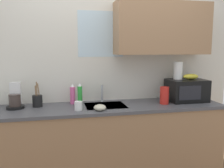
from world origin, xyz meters
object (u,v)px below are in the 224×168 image
(mug_white, at_px, (78,106))
(utensil_crock, at_px, (37,101))
(microwave, at_px, (186,90))
(cereal_canister, at_px, (164,95))
(banana_bunch, at_px, (191,77))
(dish_soap_bottle_pink, at_px, (73,94))
(coffee_maker, at_px, (15,99))
(dish_soap_bottle_green, at_px, (80,94))
(paper_towel_roll, at_px, (178,70))
(small_bowl, at_px, (100,108))

(mug_white, distance_m, utensil_crock, 0.51)
(microwave, relative_size, cereal_canister, 2.25)
(banana_bunch, xyz_separation_m, dish_soap_bottle_pink, (-1.45, 0.14, -0.19))
(banana_bunch, height_order, utensil_crock, banana_bunch)
(coffee_maker, distance_m, dish_soap_bottle_pink, 0.63)
(banana_bunch, relative_size, mug_white, 2.11)
(coffee_maker, xyz_separation_m, utensil_crock, (0.23, 0.01, -0.03))
(dish_soap_bottle_green, height_order, cereal_canister, dish_soap_bottle_green)
(paper_towel_roll, bearing_deg, coffee_maker, 179.75)
(dish_soap_bottle_pink, xyz_separation_m, cereal_canister, (1.06, -0.24, -0.01))
(paper_towel_roll, xyz_separation_m, mug_white, (-1.26, -0.24, -0.33))
(microwave, height_order, cereal_canister, microwave)
(dish_soap_bottle_green, relative_size, cereal_canister, 1.22)
(dish_soap_bottle_pink, bearing_deg, dish_soap_bottle_green, -27.27)
(coffee_maker, xyz_separation_m, small_bowl, (0.89, -0.31, -0.07))
(dish_soap_bottle_green, distance_m, small_bowl, 0.40)
(paper_towel_roll, height_order, dish_soap_bottle_pink, paper_towel_roll)
(dish_soap_bottle_green, relative_size, dish_soap_bottle_pink, 1.05)
(dish_soap_bottle_green, distance_m, cereal_canister, 1.00)
(coffee_maker, relative_size, dish_soap_bottle_pink, 1.18)
(microwave, bearing_deg, banana_bunch, 1.77)
(banana_bunch, xyz_separation_m, small_bowl, (-1.19, -0.25, -0.27))
(paper_towel_roll, distance_m, cereal_canister, 0.40)
(mug_white, xyz_separation_m, utensil_crock, (-0.44, 0.26, 0.02))
(paper_towel_roll, distance_m, small_bowl, 1.13)
(microwave, xyz_separation_m, dish_soap_bottle_green, (-1.32, 0.10, -0.02))
(banana_bunch, distance_m, cereal_canister, 0.45)
(dish_soap_bottle_green, relative_size, utensil_crock, 0.86)
(dish_soap_bottle_green, bearing_deg, cereal_canister, -11.33)
(dish_soap_bottle_pink, bearing_deg, microwave, -5.69)
(microwave, xyz_separation_m, dish_soap_bottle_pink, (-1.40, 0.14, -0.02))
(microwave, height_order, utensil_crock, utensil_crock)
(small_bowl, bearing_deg, dish_soap_bottle_pink, 124.00)
(cereal_canister, distance_m, mug_white, 1.02)
(coffee_maker, bearing_deg, dish_soap_bottle_green, 3.02)
(utensil_crock, bearing_deg, microwave, -2.28)
(paper_towel_roll, distance_m, dish_soap_bottle_green, 1.25)
(paper_towel_roll, xyz_separation_m, dish_soap_bottle_pink, (-1.30, 0.09, -0.27))
(dish_soap_bottle_pink, bearing_deg, cereal_canister, -12.67)
(cereal_canister, bearing_deg, paper_towel_roll, 32.01)
(banana_bunch, bearing_deg, utensil_crock, 177.83)
(paper_towel_roll, xyz_separation_m, cereal_canister, (-0.24, -0.15, -0.28))
(dish_soap_bottle_pink, bearing_deg, banana_bunch, -5.43)
(dish_soap_bottle_green, xyz_separation_m, dish_soap_bottle_pink, (-0.08, 0.04, -0.01))
(banana_bunch, height_order, small_bowl, banana_bunch)
(banana_bunch, distance_m, coffee_maker, 2.09)
(coffee_maker, relative_size, dish_soap_bottle_green, 1.12)
(microwave, bearing_deg, dish_soap_bottle_pink, 174.31)
(microwave, distance_m, utensil_crock, 1.80)
(cereal_canister, bearing_deg, dish_soap_bottle_pink, 167.33)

